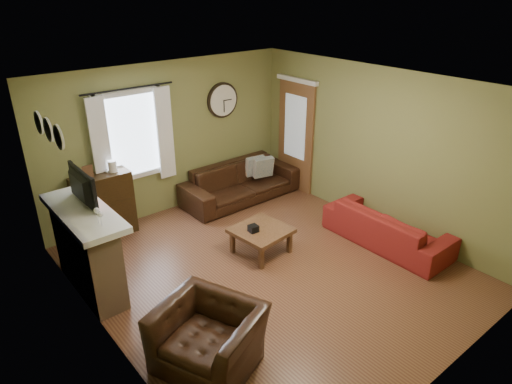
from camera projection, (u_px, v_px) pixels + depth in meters
floor at (268, 269)px, 6.53m from camera, size 4.60×5.20×0.00m
ceiling at (271, 87)px, 5.43m from camera, size 4.60×5.20×0.00m
wall_left at (100, 245)px, 4.66m from camera, size 0.00×5.20×2.60m
wall_right at (378, 149)px, 7.30m from camera, size 0.00×5.20×2.60m
wall_back at (170, 139)px, 7.80m from camera, size 4.60×0.00×2.60m
wall_front at (456, 277)px, 4.16m from camera, size 4.60×0.00×2.60m
fireplace at (88, 254)px, 5.89m from camera, size 0.40×1.40×1.10m
firebox at (105, 265)px, 6.11m from camera, size 0.04×0.60×0.55m
mantel at (83, 212)px, 5.66m from camera, size 0.58×1.60×0.08m
tv at (77, 193)px, 5.69m from camera, size 0.08×0.60×0.35m
tv_screen at (83, 187)px, 5.71m from camera, size 0.02×0.62×0.36m
medallion_left at (59, 137)px, 4.83m from camera, size 0.28×0.28×0.03m
medallion_mid at (48, 130)px, 5.07m from camera, size 0.28×0.28×0.03m
medallion_right at (39, 123)px, 5.32m from camera, size 0.28×0.28×0.03m
window_pane at (131, 136)px, 7.30m from camera, size 1.00×0.02×1.30m
curtain_rod at (128, 89)px, 6.91m from camera, size 0.03×0.03×1.50m
curtain_left at (101, 147)px, 6.93m from camera, size 0.28×0.04×1.55m
curtain_right at (165, 133)px, 7.57m from camera, size 0.28×0.04×1.55m
wall_clock at (223, 100)px, 8.19m from camera, size 0.64×0.06×0.64m
door at (296, 137)px, 8.69m from camera, size 0.05×0.90×2.10m
bookshelf at (104, 206)px, 7.19m from camera, size 0.89×0.38×1.05m
book at (103, 177)px, 7.15m from camera, size 0.22×0.28×0.02m
sofa_brown at (241, 182)px, 8.52m from camera, size 2.27×0.89×0.66m
pillow_left at (255, 166)px, 8.68m from camera, size 0.39×0.17×0.37m
pillow_right at (263, 167)px, 8.62m from camera, size 0.40×0.20×0.38m
sofa_red at (387, 227)px, 7.06m from camera, size 0.78×1.99×0.58m
armchair at (208, 337)px, 4.81m from camera, size 1.25×1.32×0.68m
coffee_table at (261, 241)px, 6.86m from camera, size 0.83×0.83×0.40m
tissue_box at (253, 232)px, 6.71m from camera, size 0.14×0.14×0.10m
wine_glass_a at (101, 219)px, 5.22m from camera, size 0.06×0.06×0.18m
wine_glass_b at (97, 216)px, 5.29m from camera, size 0.07×0.07×0.19m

